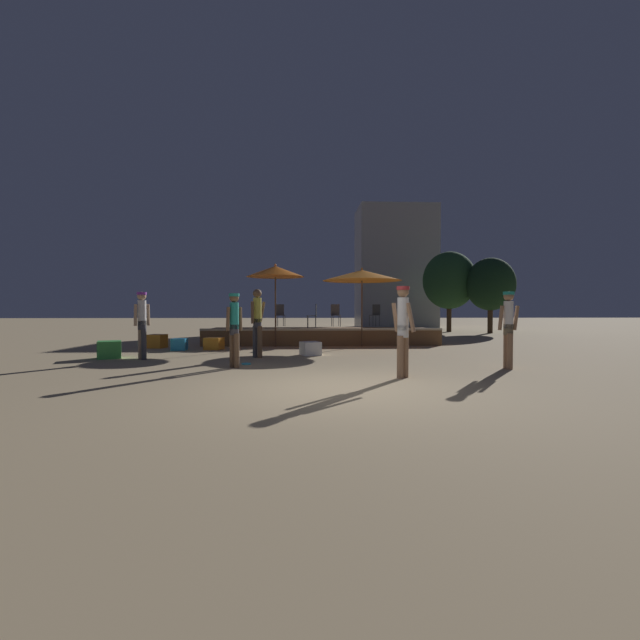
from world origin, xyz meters
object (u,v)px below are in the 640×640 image
Objects in this scene: patio_umbrella_0 at (275,272)px; background_tree_0 at (449,280)px; cube_seat_5 at (179,344)px; person_1 at (508,325)px; bistro_chair_3 at (375,313)px; patio_umbrella_1 at (362,275)px; person_3 at (257,319)px; person_2 at (142,321)px; bistro_chair_0 at (314,313)px; cube_seat_1 at (295,340)px; person_0 at (403,325)px; bistro_chair_1 at (280,313)px; cube_seat_2 at (310,348)px; background_tree_1 at (490,284)px; frisbee_disc at (246,364)px; person_4 at (234,326)px; cube_seat_0 at (214,344)px; cube_seat_3 at (157,341)px; cube_seat_4 at (109,350)px; bistro_chair_2 at (336,313)px.

patio_umbrella_0 is 0.62× the size of background_tree_0.
person_1 reaches higher than cube_seat_5.
person_1 reaches higher than bistro_chair_3.
person_3 is (-3.40, -3.47, -1.49)m from patio_umbrella_1.
person_2 is 2.01× the size of bistro_chair_0.
person_1 is 7.98m from bistro_chair_0.
bistro_chair_3 is (2.59, 1.43, 0.00)m from bistro_chair_0.
person_3 is 16.69m from background_tree_0.
cube_seat_1 is 0.41× the size of person_0.
bistro_chair_1 is at bearing -140.11° from bistro_chair_3.
cube_seat_2 is 15.39m from background_tree_1.
person_2 is 6.62m from bistro_chair_0.
person_3 is (-3.18, 3.62, 0.04)m from person_0.
bistro_chair_1 is (-1.13, 5.14, 1.00)m from cube_seat_2.
frisbee_disc is 0.05× the size of background_tree_0.
bistro_chair_3 is (4.62, 7.77, 0.23)m from person_4.
person_1 is 1.94× the size of bistro_chair_3.
bistro_chair_0 is 0.19× the size of background_tree_0.
cube_seat_2 is at bearing -124.14° from background_tree_0.
frisbee_disc is (2.89, -1.15, -1.02)m from person_2.
cube_seat_0 is 0.86× the size of cube_seat_1.
bistro_chair_0 is 2.96m from bistro_chair_3.
cube_seat_5 is at bearing -171.40° from cube_seat_0.
bistro_chair_0 is 12.62m from background_tree_1.
person_0 reaches higher than bistro_chair_1.
cube_seat_1 is 2.09m from bistro_chair_1.
patio_umbrella_1 is 3.86× the size of cube_seat_1.
person_3 is 2.11× the size of bistro_chair_1.
cube_seat_0 is at bearing 154.22° from person_4.
cube_seat_2 is 4.59m from cube_seat_5.
patio_umbrella_1 reaches higher than cube_seat_3.
cube_seat_1 reaches higher than cube_seat_2.
frisbee_disc is at bearing -81.95° from bistro_chair_3.
cube_seat_0 is 0.83× the size of cube_seat_4.
frisbee_disc is (-1.60, -2.04, -0.18)m from cube_seat_2.
bistro_chair_1 is at bearing 63.00° from person_0.
bistro_chair_3 is 8.54m from frisbee_disc.
bistro_chair_3 is at bearing 17.70° from cube_seat_3.
bistro_chair_2 is (1.14, 4.90, 1.00)m from cube_seat_2.
person_1 is at bearing -47.26° from patio_umbrella_0.
cube_seat_3 is 0.82× the size of cube_seat_4.
cube_seat_1 reaches higher than cube_seat_0.
background_tree_0 is at bearing 91.98° from bistro_chair_3.
cube_seat_3 is 11.20m from person_1.
cube_seat_3 is 5.68m from bistro_chair_0.
cube_seat_2 is at bearing 51.85° from frisbee_disc.
person_2 is at bearing -141.53° from bistro_chair_2.
person_2 is 3.27m from frisbee_disc.
person_3 is at bearing -122.70° from bistro_chair_2.
cube_seat_4 is 0.44× the size of person_1.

